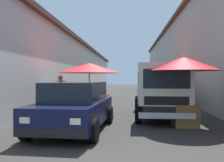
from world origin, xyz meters
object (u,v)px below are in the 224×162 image
Objects in this scene: fruit_stall_far_right at (160,77)px; parked_scooter at (66,108)px; fruit_stall_far_left at (89,73)px; fruit_stall_near_right at (161,78)px; hatchback_car at (75,106)px; fruit_stall_near_left at (161,73)px; plastic_stool at (107,96)px; fruit_stall_mid_lane at (184,73)px; delivery_truck at (161,92)px; vendor_by_crates at (60,91)px.

fruit_stall_far_right is 1.32× the size of parked_scooter.
fruit_stall_near_right is (7.46, -4.08, -0.21)m from fruit_stall_far_left.
fruit_stall_far_right is 6.95m from hatchback_car.
fruit_stall_near_left is 8.06m from parked_scooter.
fruit_stall_far_left reaches higher than fruit_stall_far_right.
hatchback_car is 9.46m from plastic_stool.
fruit_stall_far_right is (5.36, 0.13, -0.13)m from fruit_stall_mid_lane.
delivery_truck is at bearing 173.27° from fruit_stall_near_left.
parked_scooter is 3.86× the size of plastic_stool.
delivery_truck is (-6.46, 0.76, -0.87)m from fruit_stall_near_left.
hatchback_car is (-8.43, 3.59, -1.17)m from fruit_stall_near_left.
fruit_stall_mid_lane is 0.99× the size of fruit_stall_near_right.
fruit_stall_near_left is 7.72m from fruit_stall_mid_lane.
fruit_stall_mid_lane is 4.49m from parked_scooter.
hatchback_car is (-6.07, 3.26, -0.88)m from fruit_stall_far_right.
vendor_by_crates is 1.01× the size of parked_scooter.
fruit_stall_far_right is at bearing -28.20° from hatchback_car.
fruit_stall_mid_lane reaches higher than fruit_stall_far_left.
fruit_stall_near_right is at bearing -6.91° from delivery_truck.
hatchback_car is 3.92m from vendor_by_crates.
hatchback_car is 0.81× the size of delivery_truck.
fruit_stall_near_left reaches higher than hatchback_car.
delivery_truck is 4.64m from vendor_by_crates.
fruit_stall_near_right reaches higher than hatchback_car.
fruit_stall_far_left is at bearing -97.93° from vendor_by_crates.
parked_scooter is at bearing 75.24° from fruit_stall_mid_lane.
fruit_stall_far_left is 6.26m from fruit_stall_near_left.
fruit_stall_mid_lane is 0.47× the size of delivery_truck.
fruit_stall_near_right is at bearing -7.37° from fruit_stall_near_left.
hatchback_car is at bearing 156.92° from fruit_stall_near_left.
fruit_stall_mid_lane reaches higher than delivery_truck.
vendor_by_crates is at bearing 69.29° from delivery_truck.
hatchback_car is (-10.88, 3.91, -0.85)m from fruit_stall_near_right.
fruit_stall_mid_lane is at bearing 178.46° from fruit_stall_near_left.
fruit_stall_far_right is 0.55× the size of hatchback_car.
vendor_by_crates is at bearing 164.81° from plastic_stool.
fruit_stall_near_left is 1.08× the size of fruit_stall_near_right.
delivery_truck is (1.25, 0.56, -0.71)m from fruit_stall_mid_lane.
fruit_stall_near_left is at bearing -23.08° from hatchback_car.
parked_scooter is at bearing 136.65° from fruit_stall_far_right.
hatchback_car is (-3.42, -0.17, -1.07)m from fruit_stall_far_left.
fruit_stall_mid_lane is 0.58× the size of hatchback_car.
fruit_stall_far_left is 2.19m from parked_scooter.
fruit_stall_far_right reaches higher than plastic_stool.
fruit_stall_mid_lane reaches higher than fruit_stall_far_right.
hatchback_car reaches higher than plastic_stool.
fruit_stall_near_right reaches higher than parked_scooter.
fruit_stall_mid_lane is 1.39× the size of parked_scooter.
vendor_by_crates is 6.09m from plastic_stool.
fruit_stall_near_left is 2.40m from fruit_stall_far_right.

